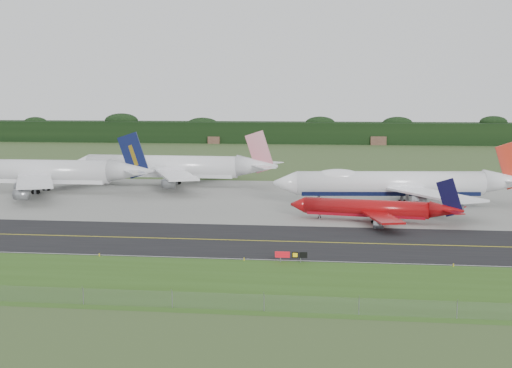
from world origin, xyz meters
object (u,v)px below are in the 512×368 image
object	(u,v)px
jet_ba_747	(399,184)
jet_star_tail	(173,167)
jet_red_737	(375,209)
jet_navy_gold	(40,172)
taxiway_sign	(291,255)

from	to	relation	value
jet_ba_747	jet_star_tail	size ratio (longest dim) A/B	1.00
jet_red_737	jet_navy_gold	size ratio (longest dim) A/B	0.56
jet_star_tail	taxiway_sign	xyz separation A→B (m)	(43.25, -95.36, -4.46)
jet_ba_747	jet_navy_gold	world-z (taller)	jet_navy_gold
jet_navy_gold	taxiway_sign	xyz separation A→B (m)	(77.22, -76.36, -4.46)
jet_red_737	taxiway_sign	size ratio (longest dim) A/B	7.06
jet_ba_747	jet_red_737	bearing A→B (deg)	-105.93
taxiway_sign	jet_star_tail	bearing A→B (deg)	114.40
jet_ba_747	taxiway_sign	xyz separation A→B (m)	(-22.08, -63.88, -4.28)
jet_navy_gold	jet_red_737	bearing A→B (deg)	-21.32
jet_ba_747	taxiway_sign	size ratio (longest dim) A/B	12.13
jet_ba_747	jet_star_tail	distance (m)	72.52
jet_navy_gold	jet_star_tail	size ratio (longest dim) A/B	1.03
jet_star_tail	jet_red_737	bearing A→B (deg)	-43.25
jet_red_737	jet_navy_gold	bearing A→B (deg)	158.68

